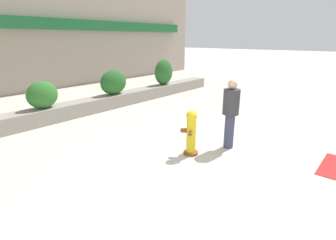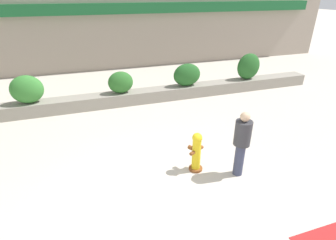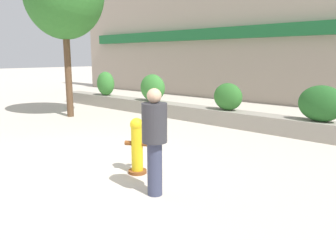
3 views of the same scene
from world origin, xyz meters
TOP-DOWN VIEW (x-y plane):
  - ground_plane at (0.00, 0.00)m, footprint 120.00×120.00m
  - planter_wall_low at (0.00, 6.00)m, footprint 18.00×0.70m
  - hedge_bush_2 at (0.02, 6.00)m, footprint 1.00×0.59m
  - hedge_bush_3 at (2.88, 6.00)m, footprint 1.20×0.60m
  - hedge_bush_4 at (5.92, 6.00)m, footprint 1.12×0.58m
  - fire_hydrant at (1.11, 0.98)m, footprint 0.48×0.49m
  - pedestrian at (2.06, 0.48)m, footprint 0.55×0.55m

SIDE VIEW (x-z plane):
  - ground_plane at x=0.00m, z-range 0.00..0.00m
  - planter_wall_low at x=0.00m, z-range 0.00..0.50m
  - fire_hydrant at x=1.11m, z-range 0.01..1.09m
  - hedge_bush_2 at x=0.02m, z-range 0.50..1.38m
  - hedge_bush_3 at x=2.88m, z-range 0.50..1.47m
  - pedestrian at x=2.06m, z-range 0.12..1.85m
  - hedge_bush_4 at x=5.92m, z-range 0.50..1.69m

